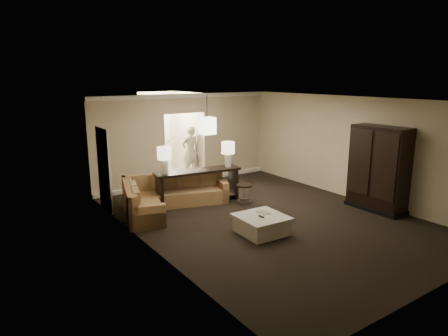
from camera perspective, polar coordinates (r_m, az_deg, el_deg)
ground at (r=9.68m, az=6.25°, el=-7.15°), size 8.00×8.00×0.00m
wall_back at (r=12.54m, az=-5.55°, el=4.13°), size 6.00×0.04×2.80m
wall_front at (r=6.88m, az=28.78°, el=-4.87°), size 6.00×0.04×2.80m
wall_left at (r=7.72m, az=-10.70°, el=-1.65°), size 0.04×8.00×2.80m
wall_right at (r=11.45m, az=17.95°, el=2.71°), size 0.04×8.00×2.80m
ceiling at (r=9.10m, az=6.69°, el=9.64°), size 6.00×8.00×0.02m
crown_molding at (r=12.36m, az=-5.57°, el=10.21°), size 6.00×0.10×0.12m
baseboard at (r=12.77m, az=-5.31°, el=-1.84°), size 6.00×0.10×0.12m
side_door at (r=10.37m, az=-16.74°, el=-0.21°), size 0.05×0.90×2.10m
foyer at (r=13.73m, az=-8.26°, el=4.41°), size 1.44×2.02×2.80m
sectional_sofa at (r=10.30m, az=-8.33°, el=-4.07°), size 3.18×2.30×0.81m
coffee_table at (r=8.71m, az=5.38°, el=-8.02°), size 1.03×1.03×0.42m
console_table at (r=10.65m, az=-3.76°, el=-2.19°), size 2.38×0.87×0.90m
armoire at (r=10.67m, az=21.19°, el=-0.34°), size 0.63×1.48×2.13m
drink_table at (r=10.57m, az=2.93°, el=-3.18°), size 0.42×0.42×0.53m
table_lamp_left at (r=10.17m, az=-8.52°, el=1.72°), size 0.36×0.36×0.69m
table_lamp_right at (r=10.83m, az=0.58°, el=2.55°), size 0.36×0.36×0.69m
pendant_light at (r=11.35m, az=-2.42°, el=6.07°), size 0.38×0.38×1.09m
person at (r=13.26m, az=-4.85°, el=2.72°), size 0.71×0.49×1.93m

